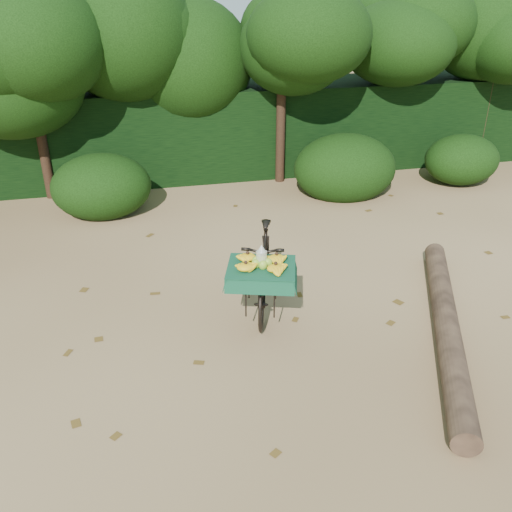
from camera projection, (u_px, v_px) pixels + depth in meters
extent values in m
plane|color=tan|center=(358.00, 323.00, 6.50)|extent=(80.00, 80.00, 0.00)
imported|color=black|center=(264.00, 269.00, 6.64)|extent=(0.98, 1.79, 1.04)
cube|color=black|center=(261.00, 268.00, 5.96)|extent=(0.49, 0.55, 0.03)
cube|color=#155035|center=(261.00, 267.00, 5.95)|extent=(0.90, 0.82, 0.01)
ellipsoid|color=#86AD29|center=(268.00, 263.00, 5.92)|extent=(0.10, 0.08, 0.11)
ellipsoid|color=#86AD29|center=(264.00, 260.00, 5.98)|extent=(0.10, 0.08, 0.11)
ellipsoid|color=#86AD29|center=(256.00, 261.00, 5.96)|extent=(0.10, 0.08, 0.11)
ellipsoid|color=#86AD29|center=(256.00, 264.00, 5.90)|extent=(0.10, 0.08, 0.11)
ellipsoid|color=#86AD29|center=(263.00, 265.00, 5.87)|extent=(0.10, 0.08, 0.11)
cylinder|color=#EAE5C6|center=(261.00, 258.00, 5.91)|extent=(0.12, 0.12, 0.16)
cylinder|color=brown|center=(446.00, 323.00, 6.26)|extent=(1.91, 3.56, 0.28)
cube|color=black|center=(245.00, 128.00, 11.57)|extent=(26.00, 1.80, 1.80)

